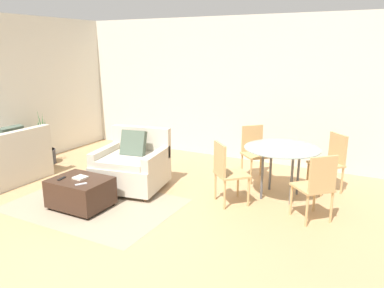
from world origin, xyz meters
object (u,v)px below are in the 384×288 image
at_px(dining_chair_far_left, 254,149).
at_px(dining_chair_near_right, 317,184).
at_px(tv_remote_primary, 81,184).
at_px(armchair, 132,166).
at_px(dining_chair_near_left, 226,169).
at_px(dining_table, 282,153).
at_px(tv_remote_secondary, 62,178).
at_px(ottoman, 81,192).
at_px(potted_plant, 45,152).
at_px(dining_chair_far_right, 331,159).
at_px(book_stack, 80,178).

bearing_deg(dining_chair_far_left, dining_chair_near_right, -45.00).
bearing_deg(tv_remote_primary, armchair, 89.24).
bearing_deg(dining_chair_near_left, dining_chair_near_right, 0.00).
height_order(dining_table, dining_chair_near_right, dining_chair_near_right).
bearing_deg(dining_chair_far_left, tv_remote_secondary, -129.12).
height_order(tv_remote_secondary, dining_chair_near_right, dining_chair_near_right).
relative_size(ottoman, potted_plant, 0.72).
distance_m(armchair, tv_remote_secondary, 1.13).
height_order(potted_plant, dining_chair_near_right, potted_plant).
distance_m(armchair, dining_chair_near_right, 2.78).
height_order(armchair, dining_chair_far_right, armchair).
bearing_deg(tv_remote_secondary, dining_chair_far_left, 50.88).
bearing_deg(dining_chair_near_right, tv_remote_secondary, -159.74).
bearing_deg(ottoman, dining_chair_near_left, 31.60).
height_order(book_stack, tv_remote_secondary, book_stack).
relative_size(book_stack, dining_chair_near_right, 0.19).
xyz_separation_m(ottoman, dining_chair_far_left, (1.73, 2.29, 0.29)).
xyz_separation_m(armchair, dining_table, (2.16, 0.73, 0.31)).
distance_m(tv_remote_primary, dining_table, 2.85).
height_order(tv_remote_primary, tv_remote_secondary, same).
height_order(ottoman, dining_chair_far_right, dining_chair_far_right).
distance_m(potted_plant, dining_chair_near_right, 5.06).
relative_size(ottoman, dining_chair_far_right, 0.87).
xyz_separation_m(dining_chair_near_left, dining_chair_far_right, (1.23, 1.23, 0.00)).
relative_size(book_stack, potted_plant, 0.16).
relative_size(tv_remote_primary, tv_remote_secondary, 0.99).
bearing_deg(dining_chair_near_left, dining_chair_far_right, 45.00).
xyz_separation_m(potted_plant, dining_table, (4.43, 0.46, 0.45)).
xyz_separation_m(book_stack, dining_chair_far_right, (2.96, 2.27, 0.08)).
bearing_deg(tv_remote_primary, dining_chair_far_left, 57.39).
height_order(book_stack, tv_remote_primary, book_stack).
distance_m(tv_remote_secondary, dining_chair_far_left, 3.10).
xyz_separation_m(dining_table, dining_chair_far_right, (0.61, 0.61, -0.16)).
bearing_deg(dining_table, dining_chair_near_left, -135.00).
xyz_separation_m(tv_remote_primary, dining_table, (2.18, 1.83, 0.25)).
height_order(armchair, ottoman, armchair).
distance_m(book_stack, dining_chair_near_left, 2.03).
bearing_deg(dining_chair_far_right, armchair, -154.12).
bearing_deg(armchair, potted_plant, 173.28).
bearing_deg(potted_plant, dining_chair_near_right, -1.69).
relative_size(book_stack, tv_remote_secondary, 1.11).
bearing_deg(ottoman, dining_chair_far_right, 37.77).
xyz_separation_m(armchair, tv_remote_primary, (-0.01, -1.09, 0.06)).
distance_m(ottoman, potted_plant, 2.42).
bearing_deg(dining_table, tv_remote_primary, -139.99).
bearing_deg(dining_table, dining_chair_near_right, -45.00).
height_order(tv_remote_secondary, dining_chair_far_left, dining_chair_far_left).
relative_size(ottoman, book_stack, 4.55).
height_order(book_stack, dining_table, dining_table).
bearing_deg(armchair, dining_table, 18.72).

